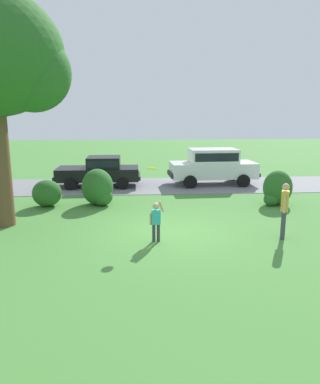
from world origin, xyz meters
TOP-DOWN VIEW (x-y plane):
  - ground_plane at (0.00, 0.00)m, footprint 80.00×80.00m
  - driveway_strip at (0.00, 7.69)m, footprint 28.00×4.40m
  - shrub_near_tree at (-4.77, 3.64)m, footprint 1.19×1.17m
  - shrub_centre_left at (-2.68, 3.80)m, footprint 1.32×1.54m
  - shrub_centre at (4.83, 3.35)m, footprint 1.24×1.14m
  - parked_sedan at (-2.99, 7.72)m, footprint 4.42×2.15m
  - parked_suv at (3.00, 7.85)m, footprint 4.78×2.26m
  - child_thrower at (-0.48, -0.90)m, footprint 0.45×0.28m
  - frisbee at (-0.56, -0.18)m, footprint 0.29×0.28m
  - adult_onlooker at (3.46, -0.83)m, footprint 0.35×0.49m

SIDE VIEW (x-z plane):
  - ground_plane at x=0.00m, z-range 0.00..0.00m
  - driveway_strip at x=0.00m, z-range 0.00..0.02m
  - shrub_near_tree at x=-4.77m, z-range 0.00..1.11m
  - shrub_centre at x=4.83m, z-range -0.04..1.41m
  - shrub_centre_left at x=-2.68m, z-range -0.06..1.46m
  - child_thrower at x=-0.48m, z-range 0.07..1.36m
  - parked_sedan at x=-2.99m, z-range 0.07..1.63m
  - adult_onlooker at x=3.46m, z-range 0.11..1.85m
  - parked_suv at x=3.00m, z-range 0.12..2.04m
  - frisbee at x=-0.56m, z-range 2.07..2.19m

